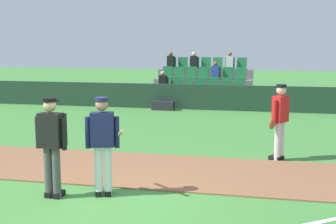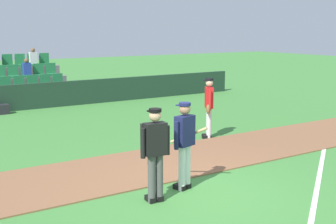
{
  "view_description": "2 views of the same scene",
  "coord_description": "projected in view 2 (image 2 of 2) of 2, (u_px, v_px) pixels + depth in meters",
  "views": [
    {
      "loc": [
        2.72,
        -6.82,
        2.67
      ],
      "look_at": [
        0.74,
        2.27,
        1.25
      ],
      "focal_mm": 47.94,
      "sensor_mm": 36.0,
      "label": 1
    },
    {
      "loc": [
        -5.02,
        -6.79,
        3.18
      ],
      "look_at": [
        0.91,
        2.41,
        1.17
      ],
      "focal_mm": 48.99,
      "sensor_mm": 36.0,
      "label": 2
    }
  ],
  "objects": [
    {
      "name": "batter_navy_jersey",
      "position": [
        185.0,
        142.0,
        9.0
      ],
      "size": [
        0.74,
        0.7,
        1.76
      ],
      "color": "white",
      "rests_on": "ground"
    },
    {
      "name": "infield_dirt_path",
      "position": [
        141.0,
        166.0,
        10.62
      ],
      "size": [
        28.0,
        2.59,
        0.03
      ],
      "primitive_type": "cube",
      "color": "brown",
      "rests_on": "ground"
    },
    {
      "name": "foul_line_chalk",
      "position": [
        319.0,
        175.0,
        10.05
      ],
      "size": [
        9.74,
        7.17,
        0.01
      ],
      "primitive_type": "cube",
      "rotation": [
        0.0,
        0.0,
        0.63
      ],
      "color": "white",
      "rests_on": "ground"
    },
    {
      "name": "stadium_bleachers",
      "position": [
        14.0,
        89.0,
        19.56
      ],
      "size": [
        4.45,
        2.95,
        2.3
      ],
      "color": "slate",
      "rests_on": "ground"
    },
    {
      "name": "ground_plane",
      "position": [
        196.0,
        195.0,
        8.86
      ],
      "size": [
        80.0,
        80.0,
        0.0
      ],
      "primitive_type": "plane",
      "color": "#42843A"
    },
    {
      "name": "umpire_home_plate",
      "position": [
        155.0,
        149.0,
        8.34
      ],
      "size": [
        0.59,
        0.32,
        1.76
      ],
      "color": "#4C4C4C",
      "rests_on": "ground"
    },
    {
      "name": "dugout_fence",
      "position": [
        27.0,
        97.0,
        18.03
      ],
      "size": [
        20.0,
        0.16,
        1.02
      ],
      "primitive_type": "cube",
      "color": "#1E3828",
      "rests_on": "ground"
    },
    {
      "name": "runner_red_jersey",
      "position": [
        209.0,
        106.0,
        13.27
      ],
      "size": [
        0.49,
        0.58,
        1.76
      ],
      "color": "silver",
      "rests_on": "ground"
    }
  ]
}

